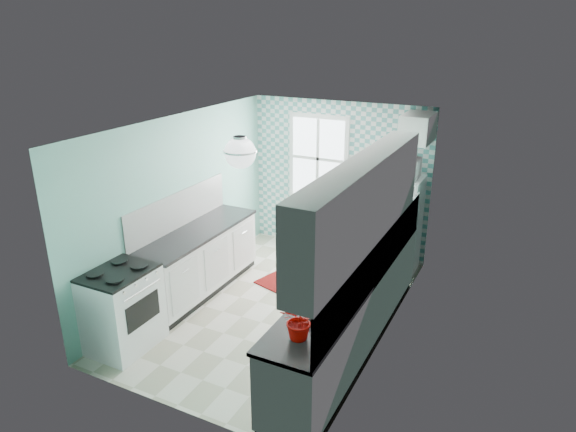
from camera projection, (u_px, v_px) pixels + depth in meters
The scene contains 26 objects.
floor at pixel (277, 307), 7.00m from camera, with size 3.00×4.40×0.02m, color silver.
ceiling at pixel (275, 123), 6.11m from camera, with size 3.00×4.40×0.02m, color white.
wall_back at pixel (339, 178), 8.41m from camera, with size 3.00×0.02×2.50m, color #7BC4B2.
wall_front at pixel (163, 299), 4.71m from camera, with size 3.00×0.02×2.50m, color #7BC4B2.
wall_left at pixel (181, 204), 7.19m from camera, with size 0.02×4.40×2.50m, color #7BC4B2.
wall_right at pixel (391, 243), 5.92m from camera, with size 0.02×4.40×2.50m, color #7BC4B2.
accent_wall at pixel (338, 178), 8.39m from camera, with size 3.00×0.01×2.50m, color #58A7A3.
window at pixel (318, 158), 8.40m from camera, with size 1.04×0.05×1.44m.
backsplash_right at pixel (379, 260), 5.62m from camera, with size 0.02×3.60×0.51m, color white.
backsplash_left at pixel (179, 210), 7.14m from camera, with size 0.02×2.15×0.51m, color white.
upper_cabinets_right at pixel (363, 203), 5.26m from camera, with size 0.33×3.20×0.90m, color white.
upper_cabinet_fridge at pixel (418, 128), 7.19m from camera, with size 0.40×0.74×0.40m, color white.
ceiling_light at pixel (240, 153), 5.51m from camera, with size 0.34×0.34×0.35m.
base_cabinets_right at pixel (351, 313), 6.00m from camera, with size 0.60×3.60×0.90m, color white.
countertop_right at pixel (351, 277), 5.84m from camera, with size 0.63×3.60×0.04m, color black.
base_cabinets_left at pixel (199, 262), 7.28m from camera, with size 0.60×2.15×0.90m, color white.
countertop_left at pixel (198, 232), 7.10m from camera, with size 0.63×2.15×0.04m, color black.
fridge at pixel (397, 225), 7.79m from camera, with size 0.66×0.66×1.51m.
stove at pixel (122, 308), 5.99m from camera, with size 0.65×0.81×0.97m.
sink at pixel (380, 244), 6.68m from camera, with size 0.45×0.38×0.53m.
rug at pixel (298, 278), 7.78m from camera, with size 0.79×1.13×0.02m, color #640703.
dish_towel at pixel (352, 273), 6.88m from camera, with size 0.01×0.20×0.31m, color #56B5A5.
fruit_bowl at pixel (318, 315), 4.97m from camera, with size 0.30×0.30×0.07m, color white.
potted_plant at pixel (300, 321), 4.59m from camera, with size 0.34×0.29×0.38m, color #A80702.
soap_bottle at pixel (391, 228), 6.89m from camera, with size 0.09×0.09×0.20m, color #A3BBD2.
microwave at pixel (401, 167), 7.47m from camera, with size 0.54×0.36×0.30m, color white.
Camera 1 is at (2.88, -5.39, 3.62)m, focal length 32.00 mm.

